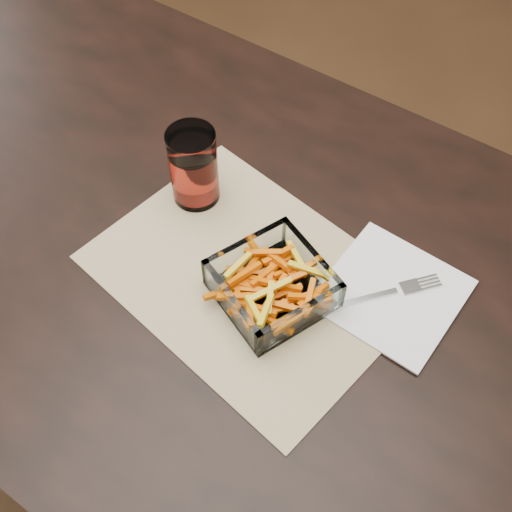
# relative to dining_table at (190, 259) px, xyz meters

# --- Properties ---
(dining_table) EXTENTS (1.60, 0.90, 0.75)m
(dining_table) POSITION_rel_dining_table_xyz_m (0.00, 0.00, 0.00)
(dining_table) COLOR black
(dining_table) RESTS_ON ground
(placemat) EXTENTS (0.50, 0.39, 0.00)m
(placemat) POSITION_rel_dining_table_xyz_m (0.14, -0.02, 0.09)
(placemat) COLOR tan
(placemat) RESTS_ON dining_table
(glass_bowl) EXTENTS (0.19, 0.19, 0.06)m
(glass_bowl) POSITION_rel_dining_table_xyz_m (0.19, -0.03, 0.11)
(glass_bowl) COLOR white
(glass_bowl) RESTS_ON placemat
(tumbler) EXTENTS (0.08, 0.08, 0.14)m
(tumbler) POSITION_rel_dining_table_xyz_m (-0.03, 0.06, 0.15)
(tumbler) COLOR white
(tumbler) RESTS_ON placemat
(napkin) EXTENTS (0.20, 0.20, 0.00)m
(napkin) POSITION_rel_dining_table_xyz_m (0.33, 0.08, 0.09)
(napkin) COLOR white
(napkin) RESTS_ON placemat
(fork) EXTENTS (0.12, 0.14, 0.00)m
(fork) POSITION_rel_dining_table_xyz_m (0.33, 0.07, 0.10)
(fork) COLOR silver
(fork) RESTS_ON napkin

